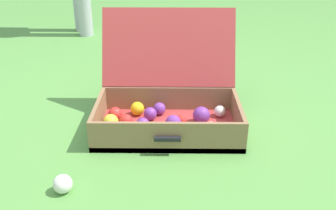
% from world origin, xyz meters
% --- Properties ---
extents(ground_plane, '(16.00, 16.00, 0.00)m').
position_xyz_m(ground_plane, '(0.00, 0.00, 0.00)').
color(ground_plane, '#569342').
extents(open_suitcase, '(0.66, 0.59, 0.51)m').
position_xyz_m(open_suitcase, '(0.07, 0.13, 0.11)').
color(open_suitcase, '#B23838').
rests_on(open_suitcase, ground).
extents(stray_ball_on_grass, '(0.07, 0.07, 0.07)m').
position_xyz_m(stray_ball_on_grass, '(-0.30, -0.40, 0.04)').
color(stray_ball_on_grass, white).
rests_on(stray_ball_on_grass, ground).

